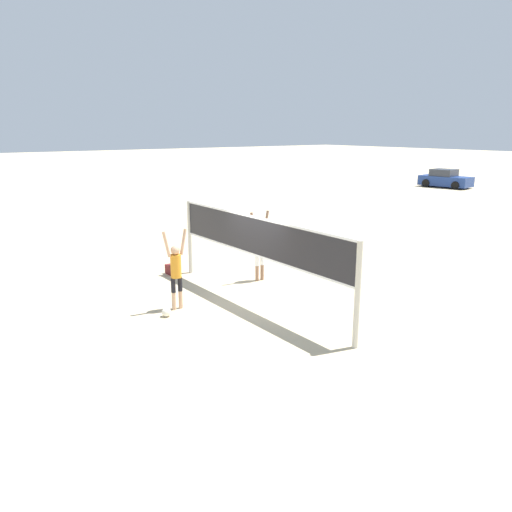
% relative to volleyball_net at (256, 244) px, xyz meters
% --- Properties ---
extents(ground_plane, '(200.00, 200.00, 0.00)m').
position_rel_volleyball_net_xyz_m(ground_plane, '(0.00, 0.00, -1.66)').
color(ground_plane, '#C6B28C').
extents(volleyball_net, '(7.44, 0.13, 2.40)m').
position_rel_volleyball_net_xyz_m(volleyball_net, '(0.00, 0.00, 0.00)').
color(volleyball_net, beige).
rests_on(volleyball_net, ground_plane).
extents(player_spiker, '(0.28, 0.71, 2.14)m').
position_rel_volleyball_net_xyz_m(player_spiker, '(-0.83, -1.99, -0.53)').
color(player_spiker, tan).
rests_on(player_spiker, ground_plane).
extents(player_blocker, '(0.28, 0.71, 2.21)m').
position_rel_volleyball_net_xyz_m(player_blocker, '(-1.60, 1.32, -0.49)').
color(player_blocker, '#8C664C').
rests_on(player_blocker, ground_plane).
extents(volleyball, '(0.23, 0.23, 0.23)m').
position_rel_volleyball_net_xyz_m(volleyball, '(-0.49, -2.48, -1.54)').
color(volleyball, silver).
rests_on(volleyball, ground_plane).
extents(gear_bag, '(0.46, 0.28, 0.31)m').
position_rel_volleyball_net_xyz_m(gear_bag, '(-3.86, -0.60, -1.50)').
color(gear_bag, maroon).
rests_on(gear_bag, ground_plane).
extents(parked_car_near, '(4.21, 2.31, 1.47)m').
position_rel_volleyball_net_xyz_m(parked_car_near, '(-13.28, 29.03, -1.00)').
color(parked_car_near, navy).
rests_on(parked_car_near, ground_plane).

